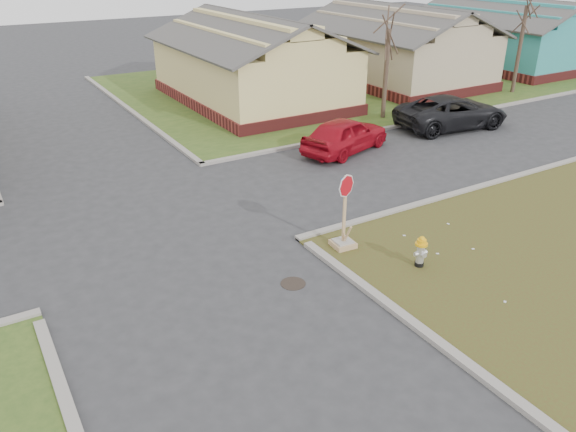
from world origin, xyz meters
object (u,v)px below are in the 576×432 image
stop_sign (344,231)px  red_sedan (345,135)px  dark_pickup (452,112)px  fire_hydrant (421,250)px

stop_sign → red_sedan: 8.34m
red_sedan → dark_pickup: (6.31, 0.22, 0.02)m
red_sedan → dark_pickup: 6.32m
red_sedan → dark_pickup: dark_pickup is taller
fire_hydrant → red_sedan: red_sedan is taller
red_sedan → dark_pickup: size_ratio=0.79×
fire_hydrant → stop_sign: (-1.10, 1.91, -0.01)m
fire_hydrant → dark_pickup: bearing=50.5°
fire_hydrant → stop_sign: size_ratio=0.40×
dark_pickup → red_sedan: bearing=99.3°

